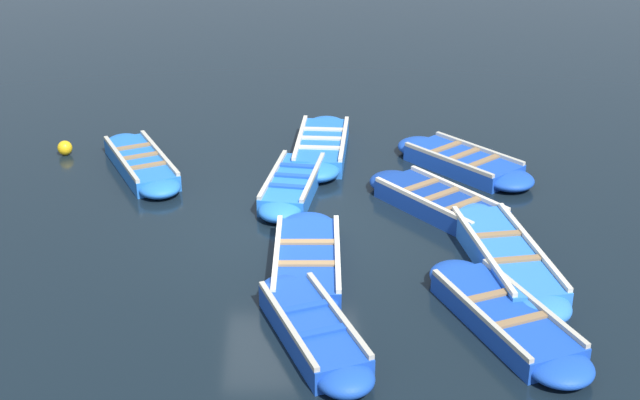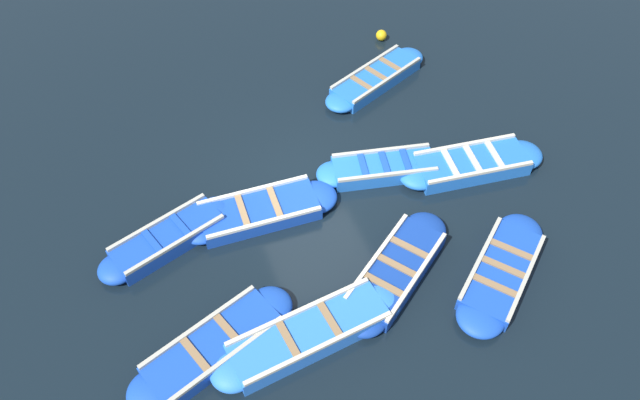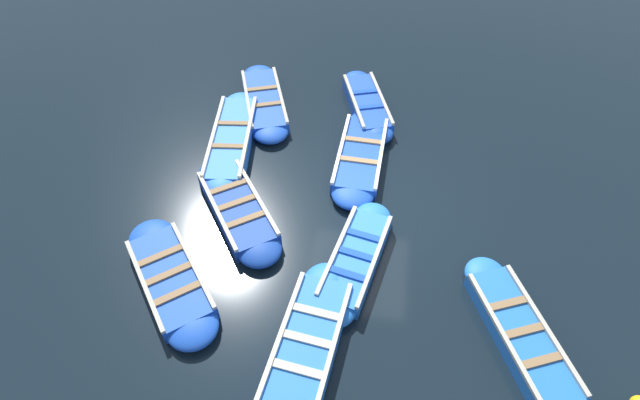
{
  "view_description": "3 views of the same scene",
  "coord_description": "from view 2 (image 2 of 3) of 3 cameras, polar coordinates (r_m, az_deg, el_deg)",
  "views": [
    {
      "loc": [
        13.86,
        -0.03,
        6.94
      ],
      "look_at": [
        -0.04,
        0.5,
        0.54
      ],
      "focal_mm": 50.0,
      "sensor_mm": 36.0,
      "label": 1
    },
    {
      "loc": [
        3.31,
        8.67,
        10.55
      ],
      "look_at": [
        0.17,
        0.52,
        0.3
      ],
      "focal_mm": 35.0,
      "sensor_mm": 36.0,
      "label": 2
    },
    {
      "loc": [
        -7.4,
        -0.16,
        8.15
      ],
      "look_at": [
        -0.12,
        0.97,
        0.18
      ],
      "focal_mm": 28.0,
      "sensor_mm": 36.0,
      "label": 3
    }
  ],
  "objects": [
    {
      "name": "boat_inner_gap",
      "position": [
        14.36,
        5.86,
        2.92
      ],
      "size": [
        3.23,
        1.41,
        0.4
      ],
      "color": "blue",
      "rests_on": "ground"
    },
    {
      "name": "boat_outer_left",
      "position": [
        12.61,
        6.96,
        -6.43
      ],
      "size": [
        3.3,
        2.72,
        0.4
      ],
      "color": "navy",
      "rests_on": "ground"
    },
    {
      "name": "boat_drifting",
      "position": [
        11.84,
        -9.71,
        -13.1
      ],
      "size": [
        3.58,
        2.03,
        0.38
      ],
      "color": "#1947B7",
      "rests_on": "ground"
    },
    {
      "name": "boat_alongside",
      "position": [
        11.76,
        -0.98,
        -12.2
      ],
      "size": [
        3.97,
        1.31,
        0.44
      ],
      "color": "blue",
      "rests_on": "ground"
    },
    {
      "name": "boat_bow_out",
      "position": [
        13.35,
        -13.72,
        -3.45
      ],
      "size": [
        3.21,
        1.73,
        0.41
      ],
      "color": "#1947B7",
      "rests_on": "ground"
    },
    {
      "name": "buoy_orange_near",
      "position": [
        18.34,
        5.63,
        14.76
      ],
      "size": [
        0.31,
        0.31,
        0.31
      ],
      "primitive_type": "sphere",
      "color": "#EAB214",
      "rests_on": "ground"
    },
    {
      "name": "boat_mid_row",
      "position": [
        13.51,
        -5.57,
        -1.05
      ],
      "size": [
        3.55,
        1.13,
        0.38
      ],
      "color": "#1947B7",
      "rests_on": "ground"
    },
    {
      "name": "boat_broadside",
      "position": [
        16.75,
        5.13,
        11.0
      ],
      "size": [
        3.47,
        2.09,
        0.38
      ],
      "color": "blue",
      "rests_on": "ground"
    },
    {
      "name": "boat_stern_in",
      "position": [
        13.02,
        16.24,
        -6.34
      ],
      "size": [
        3.14,
        2.8,
        0.39
      ],
      "color": "#1947B7",
      "rests_on": "ground"
    },
    {
      "name": "ground_plane",
      "position": [
        14.05,
        -0.09,
        0.9
      ],
      "size": [
        120.0,
        120.0,
        0.0
      ],
      "primitive_type": "plane",
      "color": "black"
    },
    {
      "name": "boat_outer_right",
      "position": [
        14.76,
        13.66,
        3.18
      ],
      "size": [
        3.58,
        1.32,
        0.42
      ],
      "color": "blue",
      "rests_on": "ground"
    }
  ]
}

